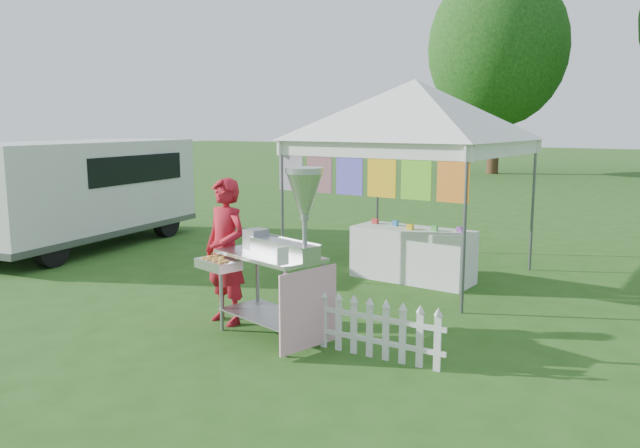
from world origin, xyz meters
The scene contains 8 objects.
ground centered at (0.00, 0.00, 0.00)m, with size 120.00×120.00×0.00m, color #264D16.
canopy_main centered at (0.00, 3.49, 2.99)m, with size 4.24×4.24×3.45m.
tree_left centered at (-6.00, 24.00, 5.83)m, with size 6.40×6.40×9.53m.
donut_cart centered at (0.23, -0.03, 1.12)m, with size 1.50×0.94×1.90m.
vendor centered at (-0.74, 0.14, 0.86)m, with size 0.63×0.41×1.72m, color #A71422.
cargo_van centered at (-6.28, 2.08, 1.08)m, with size 2.87×5.13×2.01m.
picket_fence centered at (1.32, 0.14, 0.29)m, with size 1.44×0.12×0.56m.
display_table centered at (0.15, 3.25, 0.39)m, with size 1.80×0.70×0.79m, color white.
Camera 1 is at (4.27, -5.10, 2.34)m, focal length 35.00 mm.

